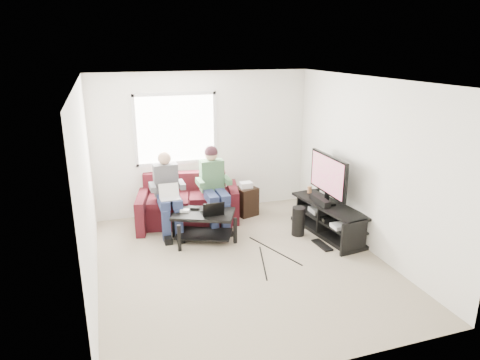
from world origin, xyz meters
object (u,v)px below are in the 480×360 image
object	(u,v)px
tv	(328,176)
sofa	(189,205)
coffee_table	(204,220)
subwoofer	(298,221)
tv_stand	(328,221)
end_table	(246,200)

from	to	relation	value
tv	sofa	bearing A→B (deg)	151.41
coffee_table	subwoofer	world-z (taller)	subwoofer
tv_stand	tv	world-z (taller)	tv
coffee_table	tv	size ratio (longest dim) A/B	1.01
tv_stand	subwoofer	bearing A→B (deg)	167.77
subwoofer	end_table	distance (m)	1.25
coffee_table	tv_stand	world-z (taller)	tv_stand
tv	end_table	xyz separation A→B (m)	(-1.03, 1.14, -0.70)
coffee_table	sofa	bearing A→B (deg)	95.03
coffee_table	end_table	distance (m)	1.31
coffee_table	end_table	world-z (taller)	end_table
tv	subwoofer	world-z (taller)	tv
end_table	coffee_table	bearing A→B (deg)	-140.08
tv	end_table	world-z (taller)	tv
end_table	sofa	bearing A→B (deg)	179.28
tv	end_table	size ratio (longest dim) A/B	1.74
sofa	subwoofer	bearing A→B (deg)	-35.30
end_table	tv_stand	bearing A→B (deg)	-50.01
coffee_table	end_table	size ratio (longest dim) A/B	1.76
tv_stand	tv	bearing A→B (deg)	91.47
sofa	tv	distance (m)	2.50
coffee_table	tv_stand	distance (m)	2.08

